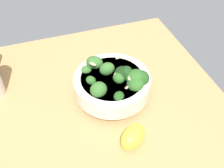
% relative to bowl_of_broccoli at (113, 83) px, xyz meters
% --- Properties ---
extents(ground_plane, '(0.68, 0.68, 0.04)m').
position_rel_bowl_of_broccoli_xyz_m(ground_plane, '(-0.02, 0.06, -0.06)').
color(ground_plane, tan).
extents(bowl_of_broccoli, '(0.20, 0.20, 0.10)m').
position_rel_bowl_of_broccoli_xyz_m(bowl_of_broccoli, '(0.00, 0.00, 0.00)').
color(bowl_of_broccoli, silver).
rests_on(bowl_of_broccoli, ground_plane).
extents(lemon_wedge, '(0.08, 0.08, 0.04)m').
position_rel_bowl_of_broccoli_xyz_m(lemon_wedge, '(-0.15, 0.01, -0.02)').
color(lemon_wedge, yellow).
rests_on(lemon_wedge, ground_plane).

